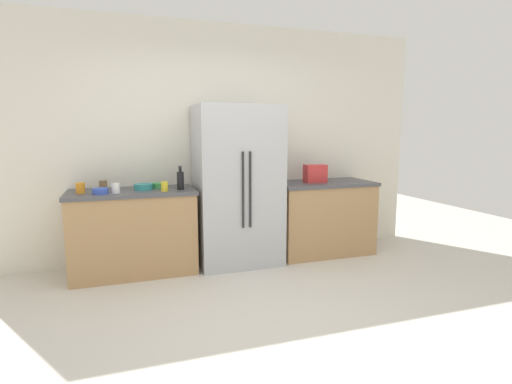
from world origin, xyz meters
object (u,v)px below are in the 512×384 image
(bowl_c, at_px, (144,187))
(cup_b, at_px, (80,188))
(cup_d, at_px, (103,185))
(refrigerator, at_px, (238,186))
(toaster, at_px, (315,174))
(cup_a, at_px, (165,186))
(bowl_a, at_px, (159,185))
(bowl_b, at_px, (100,191))
(bottle_a, at_px, (180,180))
(cup_c, at_px, (116,188))

(bowl_c, bearing_deg, cup_b, -176.42)
(cup_d, bearing_deg, bowl_c, -22.90)
(refrigerator, relative_size, toaster, 6.86)
(cup_a, distance_m, bowl_a, 0.29)
(refrigerator, distance_m, cup_d, 1.45)
(cup_b, relative_size, bowl_a, 0.63)
(toaster, relative_size, bowl_b, 1.70)
(cup_a, distance_m, cup_b, 0.83)
(cup_b, bearing_deg, bowl_c, 3.58)
(bottle_a, xyz_separation_m, bowl_c, (-0.38, 0.10, -0.07))
(cup_a, height_order, cup_d, cup_a)
(cup_b, distance_m, bowl_a, 0.80)
(cup_b, relative_size, cup_d, 1.10)
(cup_c, distance_m, bowl_b, 0.15)
(toaster, bearing_deg, cup_a, -175.32)
(bottle_a, distance_m, bowl_a, 0.31)
(cup_b, bearing_deg, bowl_a, 11.07)
(toaster, xyz_separation_m, cup_d, (-2.41, 0.20, -0.06))
(cup_c, bearing_deg, refrigerator, 5.47)
(toaster, height_order, bowl_a, toaster)
(cup_b, bearing_deg, cup_c, -19.17)
(toaster, height_order, cup_d, toaster)
(toaster, height_order, cup_a, toaster)
(bowl_b, bearing_deg, cup_c, -2.97)
(toaster, xyz_separation_m, cup_b, (-2.62, -0.01, -0.06))
(cup_a, relative_size, cup_b, 0.94)
(cup_a, distance_m, cup_d, 0.70)
(cup_a, height_order, bowl_a, cup_a)
(toaster, relative_size, cup_a, 2.64)
(cup_d, relative_size, bowl_c, 0.49)
(bottle_a, relative_size, bowl_a, 1.51)
(cup_d, bearing_deg, bowl_b, -93.09)
(cup_a, relative_size, cup_c, 0.98)
(refrigerator, distance_m, bowl_b, 1.46)
(cup_d, height_order, bowl_a, cup_d)
(bowl_c, bearing_deg, cup_d, 157.10)
(cup_c, distance_m, bowl_a, 0.52)
(toaster, bearing_deg, refrigerator, -179.96)
(cup_b, bearing_deg, bowl_b, -29.84)
(refrigerator, relative_size, bowl_b, 11.70)
(bowl_b, bearing_deg, toaster, 2.79)
(toaster, distance_m, bowl_c, 2.01)
(toaster, relative_size, cup_d, 2.74)
(refrigerator, xyz_separation_m, bowl_b, (-1.45, -0.12, 0.03))
(refrigerator, height_order, cup_b, refrigerator)
(toaster, relative_size, bottle_a, 1.03)
(cup_b, distance_m, cup_c, 0.36)
(cup_d, bearing_deg, cup_b, -134.74)
(cup_d, bearing_deg, toaster, -4.75)
(bottle_a, xyz_separation_m, cup_d, (-0.78, 0.27, -0.06))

